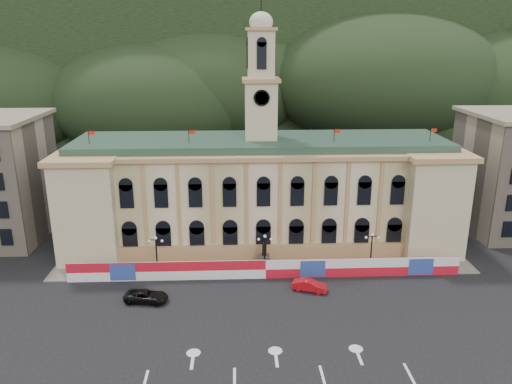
{
  "coord_description": "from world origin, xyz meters",
  "views": [
    {
      "loc": [
        -3.66,
        -42.51,
        29.4
      ],
      "look_at": [
        -1.11,
        18.0,
        10.63
      ],
      "focal_mm": 35.0,
      "sensor_mm": 36.0,
      "label": 1
    }
  ],
  "objects_px": {
    "lamp_center": "(265,250)",
    "red_sedan": "(310,285)",
    "statue": "(264,260)",
    "black_suv": "(146,296)"
  },
  "relations": [
    {
      "from": "lamp_center",
      "to": "red_sedan",
      "type": "bearing_deg",
      "value": -46.92
    },
    {
      "from": "statue",
      "to": "red_sedan",
      "type": "relative_size",
      "value": 0.83
    },
    {
      "from": "black_suv",
      "to": "red_sedan",
      "type": "bearing_deg",
      "value": -76.14
    },
    {
      "from": "statue",
      "to": "lamp_center",
      "type": "xyz_separation_m",
      "value": [
        0.0,
        -1.0,
        1.89
      ]
    },
    {
      "from": "statue",
      "to": "black_suv",
      "type": "relative_size",
      "value": 0.7
    },
    {
      "from": "red_sedan",
      "to": "lamp_center",
      "type": "bearing_deg",
      "value": 62.59
    },
    {
      "from": "red_sedan",
      "to": "statue",
      "type": "bearing_deg",
      "value": 57.86
    },
    {
      "from": "lamp_center",
      "to": "red_sedan",
      "type": "xyz_separation_m",
      "value": [
        5.14,
        -5.5,
        -2.37
      ]
    },
    {
      "from": "statue",
      "to": "lamp_center",
      "type": "distance_m",
      "value": 2.14
    },
    {
      "from": "statue",
      "to": "black_suv",
      "type": "distance_m",
      "value": 16.48
    }
  ]
}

